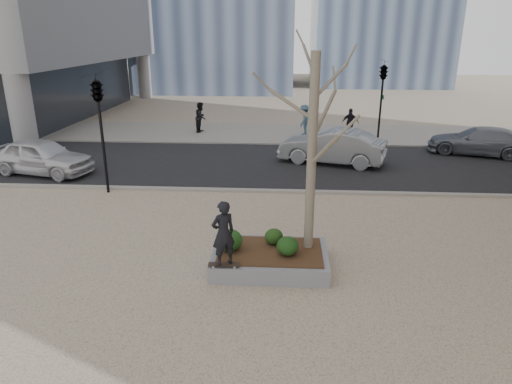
# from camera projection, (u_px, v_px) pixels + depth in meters

# --- Properties ---
(ground) EXTENTS (120.00, 120.00, 0.00)m
(ground) POSITION_uv_depth(u_px,v_px,m) (233.00, 266.00, 12.16)
(ground) COLOR tan
(ground) RESTS_ON ground
(street) EXTENTS (60.00, 8.00, 0.02)m
(street) POSITION_uv_depth(u_px,v_px,m) (256.00, 164.00, 21.57)
(street) COLOR black
(street) RESTS_ON ground
(far_sidewalk) EXTENTS (60.00, 6.00, 0.02)m
(far_sidewalk) POSITION_uv_depth(u_px,v_px,m) (263.00, 133.00, 28.16)
(far_sidewalk) COLOR gray
(far_sidewalk) RESTS_ON ground
(planter) EXTENTS (3.00, 2.00, 0.45)m
(planter) POSITION_uv_depth(u_px,v_px,m) (270.00, 259.00, 12.02)
(planter) COLOR gray
(planter) RESTS_ON ground
(planter_mulch) EXTENTS (2.70, 1.70, 0.04)m
(planter_mulch) POSITION_uv_depth(u_px,v_px,m) (270.00, 251.00, 11.94)
(planter_mulch) COLOR #382314
(planter_mulch) RESTS_ON planter
(sycamore_tree) EXTENTS (2.80, 2.80, 6.60)m
(sycamore_tree) POSITION_uv_depth(u_px,v_px,m) (313.00, 124.00, 11.07)
(sycamore_tree) COLOR gray
(sycamore_tree) RESTS_ON planter_mulch
(shrub_left) EXTENTS (0.65, 0.65, 0.56)m
(shrub_left) POSITION_uv_depth(u_px,v_px,m) (230.00, 240.00, 11.88)
(shrub_left) COLOR #144016
(shrub_left) RESTS_ON planter_mulch
(shrub_middle) EXTENTS (0.50, 0.50, 0.42)m
(shrub_middle) POSITION_uv_depth(u_px,v_px,m) (274.00, 236.00, 12.25)
(shrub_middle) COLOR #173611
(shrub_middle) RESTS_ON planter_mulch
(shrub_right) EXTENTS (0.57, 0.57, 0.48)m
(shrub_right) POSITION_uv_depth(u_px,v_px,m) (288.00, 246.00, 11.63)
(shrub_right) COLOR #1C3C13
(shrub_right) RESTS_ON planter_mulch
(skateboard) EXTENTS (0.79, 0.23, 0.08)m
(skateboard) POSITION_uv_depth(u_px,v_px,m) (224.00, 265.00, 11.17)
(skateboard) COLOR black
(skateboard) RESTS_ON planter
(skateboarder) EXTENTS (0.72, 0.65, 1.64)m
(skateboarder) POSITION_uv_depth(u_px,v_px,m) (223.00, 233.00, 10.89)
(skateboarder) COLOR black
(skateboarder) RESTS_ON skateboard
(police_car) EXTENTS (4.85, 2.82, 1.55)m
(police_car) POSITION_uv_depth(u_px,v_px,m) (41.00, 156.00, 19.80)
(police_car) COLOR silver
(police_car) RESTS_ON street
(car_silver) EXTENTS (5.21, 3.09, 1.62)m
(car_silver) POSITION_uv_depth(u_px,v_px,m) (332.00, 146.00, 21.37)
(car_silver) COLOR gray
(car_silver) RESTS_ON street
(car_third) EXTENTS (5.17, 3.40, 1.39)m
(car_third) POSITION_uv_depth(u_px,v_px,m) (479.00, 141.00, 22.98)
(car_third) COLOR slate
(car_third) RESTS_ON street
(pedestrian_a) EXTENTS (0.82, 0.99, 1.83)m
(pedestrian_a) POSITION_uv_depth(u_px,v_px,m) (201.00, 117.00, 28.14)
(pedestrian_a) COLOR black
(pedestrian_a) RESTS_ON far_sidewalk
(pedestrian_b) EXTENTS (0.99, 1.31, 1.81)m
(pedestrian_b) POSITION_uv_depth(u_px,v_px,m) (304.00, 120.00, 27.37)
(pedestrian_b) COLOR #3A5869
(pedestrian_b) RESTS_ON far_sidewalk
(pedestrian_c) EXTENTS (1.03, 0.56, 1.67)m
(pedestrian_c) POSITION_uv_depth(u_px,v_px,m) (350.00, 123.00, 26.85)
(pedestrian_c) COLOR black
(pedestrian_c) RESTS_ON far_sidewalk
(traffic_light_near) EXTENTS (0.60, 2.48, 4.50)m
(traffic_light_near) POSITION_uv_depth(u_px,v_px,m) (102.00, 135.00, 17.02)
(traffic_light_near) COLOR black
(traffic_light_near) RESTS_ON ground
(traffic_light_far) EXTENTS (0.60, 2.48, 4.50)m
(traffic_light_far) POSITION_uv_depth(u_px,v_px,m) (381.00, 103.00, 24.77)
(traffic_light_far) COLOR black
(traffic_light_far) RESTS_ON ground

